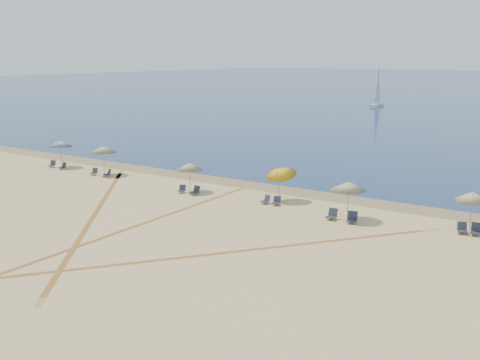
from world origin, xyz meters
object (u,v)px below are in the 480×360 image
object	(u,v)px
chair_10	(462,229)
sailboat_1	(378,95)
chair_1	(63,166)
chair_3	(108,173)
umbrella_2	(189,166)
chair_8	(332,215)
umbrella_3	(281,171)
chair_7	(277,201)
chair_2	(94,172)
umbrella_0	(60,144)
chair_5	(196,191)
chair_11	(476,230)
chair_0	(52,164)
chair_6	(266,200)
umbrella_1	(103,149)
chair_9	(352,218)
chair_4	(182,189)
umbrella_5	(473,196)
umbrella_4	(349,186)

from	to	relation	value
chair_10	sailboat_1	distance (m)	86.47
chair_1	chair_3	distance (m)	5.79
chair_1	sailboat_1	distance (m)	79.47
umbrella_2	chair_8	distance (m)	12.41
umbrella_3	chair_7	size ratio (longest dim) A/B	3.92
chair_1	chair_2	xyz separation A→B (m)	(4.36, -0.22, -0.00)
umbrella_0	chair_10	size ratio (longest dim) A/B	3.27
chair_1	chair_10	world-z (taller)	chair_10
chair_2	chair_10	world-z (taller)	chair_10
chair_5	chair_11	bearing A→B (deg)	8.82
chair_0	chair_3	bearing A→B (deg)	-14.75
chair_2	chair_10	size ratio (longest dim) A/B	0.87
chair_1	chair_6	world-z (taller)	chair_1
umbrella_1	chair_6	bearing A→B (deg)	-2.21
umbrella_1	chair_8	world-z (taller)	umbrella_1
chair_8	chair_10	xyz separation A→B (m)	(7.58, 1.55, -0.02)
umbrella_2	chair_9	bearing A→B (deg)	-4.03
umbrella_2	chair_4	world-z (taller)	umbrella_2
chair_9	umbrella_5	bearing A→B (deg)	6.11
chair_11	chair_1	bearing A→B (deg)	174.23
chair_10	chair_0	bearing A→B (deg)	160.14
chair_8	umbrella_0	bearing A→B (deg)	175.57
chair_1	chair_11	size ratio (longest dim) A/B	0.83
chair_11	chair_3	bearing A→B (deg)	174.23
chair_0	chair_7	distance (m)	24.33
chair_8	chair_11	xyz separation A→B (m)	(8.33, 1.64, 0.00)
umbrella_2	sailboat_1	xyz separation A→B (m)	(-14.65, 79.88, 0.43)
sailboat_1	chair_2	bearing A→B (deg)	-89.85
chair_2	chair_3	distance (m)	1.46
umbrella_3	chair_7	xyz separation A→B (m)	(0.41, -1.23, -1.88)
umbrella_0	chair_8	world-z (taller)	umbrella_0
chair_5	sailboat_1	distance (m)	81.99
chair_9	chair_2	bearing A→B (deg)	163.23
chair_7	chair_11	bearing A→B (deg)	-11.82
chair_2	sailboat_1	xyz separation A→B (m)	(-3.79, 79.66, 2.12)
umbrella_5	chair_0	world-z (taller)	umbrella_5
umbrella_5	chair_3	world-z (taller)	umbrella_5
umbrella_4	sailboat_1	size ratio (longest dim) A/B	0.32
umbrella_3	chair_1	distance (m)	22.48
chair_3	chair_6	xyz separation A→B (m)	(16.16, -0.36, -0.01)
chair_0	umbrella_4	bearing A→B (deg)	-16.60
umbrella_2	chair_2	size ratio (longest dim) A/B	3.38
chair_0	chair_1	world-z (taller)	chair_0
chair_11	chair_6	bearing A→B (deg)	176.22
chair_8	umbrella_3	bearing A→B (deg)	154.79
umbrella_3	chair_6	xyz separation A→B (m)	(-0.42, -1.30, -1.88)
chair_1	chair_5	bearing A→B (deg)	0.32
chair_7	umbrella_2	bearing A→B (deg)	167.38
umbrella_4	umbrella_5	xyz separation A→B (m)	(7.04, 1.76, -0.07)
umbrella_2	chair_7	distance (m)	7.75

